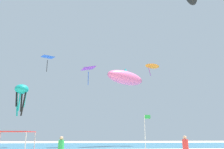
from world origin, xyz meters
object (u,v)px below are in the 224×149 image
canopy_tent (13,133)px  kite_delta_orange (152,65)px  kite_diamond_blue (48,58)px  person_leftmost (61,147)px  kite_octopus_teal (22,91)px  banner_flag (146,131)px  kite_diamond_purple (88,69)px  person_near_tent (185,146)px  kite_inflatable_pink (126,78)px

canopy_tent → kite_delta_orange: size_ratio=0.86×
kite_delta_orange → kite_diamond_blue: (-19.38, -3.12, -0.21)m
person_leftmost → kite_octopus_teal: (-8.02, 15.93, 7.07)m
banner_flag → kite_delta_orange: (6.61, 19.74, 12.78)m
banner_flag → kite_diamond_purple: bearing=109.7°
person_near_tent → banner_flag: size_ratio=0.50×
person_leftmost → banner_flag: bearing=84.8°
canopy_tent → person_near_tent: 13.57m
person_leftmost → kite_octopus_teal: kite_octopus_teal is taller
banner_flag → kite_inflatable_pink: size_ratio=0.43×
kite_octopus_teal → kite_diamond_blue: bearing=26.9°
kite_delta_orange → kite_diamond_blue: kite_delta_orange is taller
person_leftmost → kite_diamond_blue: (-5.52, 20.22, 13.75)m
banner_flag → kite_inflatable_pink: (1.12, 18.39, 9.76)m
banner_flag → kite_delta_orange: size_ratio=1.12×
person_near_tent → banner_flag: 4.31m
person_leftmost → kite_diamond_blue: size_ratio=0.66×
kite_diamond_purple → kite_delta_orange: size_ratio=0.95×
kite_octopus_teal → kite_delta_orange: bearing=-14.1°
kite_diamond_purple → banner_flag: bearing=-177.6°
canopy_tent → kite_inflatable_pink: size_ratio=0.34×
person_near_tent → kite_diamond_purple: (-7.95, 19.33, 11.63)m
person_near_tent → kite_delta_orange: 27.41m
banner_flag → kite_octopus_teal: kite_octopus_teal is taller
kite_inflatable_pink → kite_delta_orange: (5.49, 1.35, 3.02)m
kite_diamond_blue → kite_delta_orange: bearing=159.7°
person_leftmost → kite_diamond_blue: kite_diamond_blue is taller
kite_inflatable_pink → kite_diamond_blue: kite_diamond_blue is taller
kite_inflatable_pink → kite_octopus_teal: size_ratio=1.89×
kite_octopus_teal → canopy_tent: bearing=-107.3°
person_leftmost → banner_flag: size_ratio=0.49×
banner_flag → kite_diamond_purple: kite_diamond_purple is taller
kite_diamond_purple → person_leftmost: bearing=158.1°
person_leftmost → kite_inflatable_pink: size_ratio=0.21×
banner_flag → person_leftmost: bearing=-153.6°
person_leftmost → kite_diamond_blue: 25.07m
canopy_tent → kite_diamond_blue: 22.88m
banner_flag → person_near_tent: bearing=-56.6°
kite_delta_orange → canopy_tent: bearing=-56.1°
banner_flag → kite_octopus_teal: 20.49m
canopy_tent → kite_diamond_purple: 21.79m
kite_octopus_teal → kite_diamond_blue: 8.33m
canopy_tent → kite_octopus_teal: kite_octopus_teal is taller
canopy_tent → kite_inflatable_pink: (12.32, 20.72, 9.92)m
kite_delta_orange → kite_diamond_purple: bearing=-89.7°
kite_diamond_purple → kite_delta_orange: bearing=-89.7°
canopy_tent → banner_flag: banner_flag is taller
person_leftmost → kite_diamond_purple: bearing=143.7°
person_leftmost → kite_inflatable_pink: bearing=127.6°
person_near_tent → person_leftmost: bearing=-15.7°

